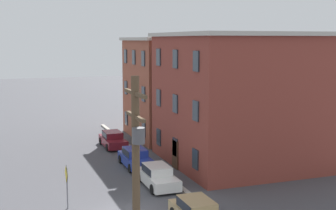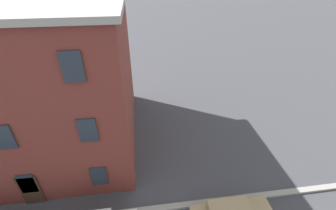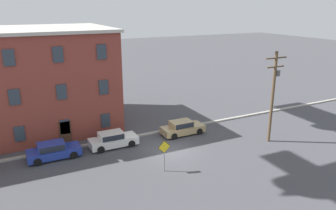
% 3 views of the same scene
% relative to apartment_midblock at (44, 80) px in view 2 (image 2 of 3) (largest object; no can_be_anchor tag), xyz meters
% --- Properties ---
extents(kerb_strip, '(56.00, 0.36, 0.16)m').
position_rel_apartment_midblock_xyz_m(kerb_strip, '(8.27, -7.42, -5.14)').
color(kerb_strip, '#9E998E').
rests_on(kerb_strip, ground_plane).
extents(apartment_midblock, '(12.21, 12.35, 10.42)m').
position_rel_apartment_midblock_xyz_m(apartment_midblock, '(0.00, 0.00, 0.00)').
color(apartment_midblock, brown).
rests_on(apartment_midblock, ground_plane).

